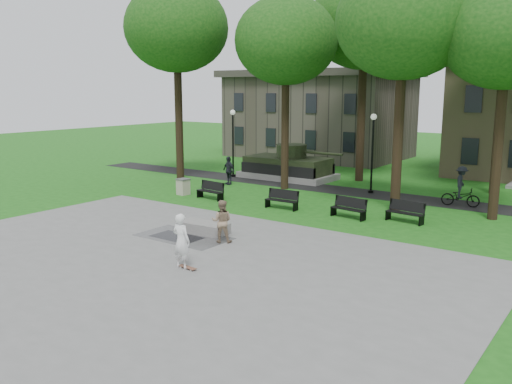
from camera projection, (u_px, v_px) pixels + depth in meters
ground at (240, 236)px, 23.02m from camera, size 120.00×120.00×0.00m
plaza at (154, 267)px, 19.03m from camera, size 22.00×16.00×0.02m
footpath at (361, 193)px, 32.59m from camera, size 44.00×2.60×0.01m
building_left at (320, 117)px, 49.79m from camera, size 15.00×10.00×7.20m
tree_0 at (177, 28)px, 35.20m from camera, size 6.80×6.80×12.97m
tree_1 at (286, 41)px, 32.29m from camera, size 6.20×6.20×11.63m
tree_2 at (404, 22)px, 26.04m from camera, size 6.60×6.60×12.16m
tree_3 at (508, 34)px, 24.40m from camera, size 6.00×6.00×11.19m
tree_4 at (365, 22)px, 34.98m from camera, size 7.20×7.20×13.50m
tree_5 at (507, 26)px, 30.64m from camera, size 6.40×6.40×12.44m
lamp_left at (233, 138)px, 38.04m from camera, size 0.36×0.36×4.73m
lamp_mid at (372, 147)px, 32.02m from camera, size 0.36×0.36×4.73m
tank_monument at (288, 166)px, 37.72m from camera, size 7.45×3.40×2.40m
puddle at (177, 237)px, 22.79m from camera, size 2.20×1.20×0.00m
concrete_block at (204, 228)px, 23.46m from camera, size 2.27×1.15×0.45m
skateboard at (187, 268)px, 18.75m from camera, size 0.80×0.28×0.07m
skateboarder at (181, 241)px, 18.67m from camera, size 0.72×0.48×1.94m
friend_watching at (222, 221)px, 21.89m from camera, size 1.06×0.98×1.75m
pedestrian_walker at (229, 170)px, 35.29m from camera, size 1.17×0.73×1.85m
cyclist at (461, 190)px, 28.69m from camera, size 2.03×1.19×2.16m
park_bench_0 at (211, 190)px, 30.69m from camera, size 1.84×0.73×1.00m
park_bench_1 at (282, 199)px, 28.19m from camera, size 1.81×0.57×1.00m
park_bench_2 at (349, 207)px, 26.19m from camera, size 1.84×0.77×1.00m
park_bench_3 at (406, 211)px, 25.34m from camera, size 1.84×0.74×1.00m
trash_bin at (183, 187)px, 31.95m from camera, size 0.72×0.72×0.96m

